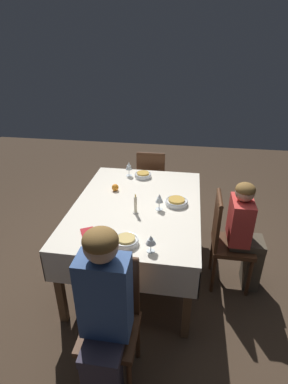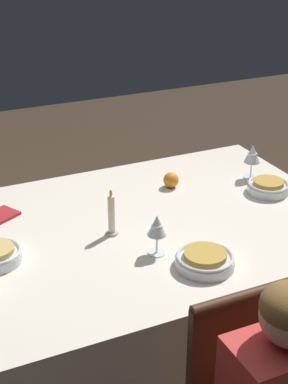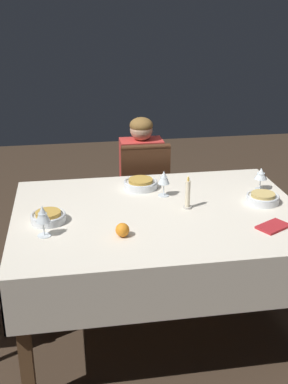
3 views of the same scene
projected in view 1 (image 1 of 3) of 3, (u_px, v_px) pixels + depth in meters
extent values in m
plane|color=#3D2D21|center=(138.00, 268.00, 3.08)|extent=(8.00, 8.00, 0.00)
cube|color=silver|center=(137.00, 205.00, 2.74)|extent=(1.56, 1.14, 0.04)
cube|color=silver|center=(79.00, 214.00, 2.88)|extent=(1.56, 0.01, 0.25)
cube|color=silver|center=(198.00, 224.00, 2.73)|extent=(1.56, 0.01, 0.25)
cube|color=silver|center=(149.00, 183.00, 3.48)|extent=(0.01, 1.14, 0.25)
cube|color=silver|center=(118.00, 277.00, 2.12)|extent=(0.01, 1.14, 0.25)
cube|color=brown|center=(107.00, 200.00, 3.60)|extent=(0.06, 0.06, 0.72)
cube|color=brown|center=(60.00, 287.00, 2.35)|extent=(0.06, 0.06, 0.72)
cube|color=brown|center=(190.00, 207.00, 3.47)|extent=(0.06, 0.06, 0.72)
cube|color=brown|center=(187.00, 302.00, 2.22)|extent=(0.06, 0.06, 0.72)
cube|color=#472816|center=(109.00, 333.00, 1.92)|extent=(0.36, 0.36, 0.04)
cube|color=#472816|center=(114.00, 285.00, 1.95)|extent=(0.03, 0.34, 0.46)
cylinder|color=#472816|center=(112.00, 258.00, 1.84)|extent=(0.04, 0.33, 0.04)
cylinder|color=#472816|center=(81.00, 375.00, 1.90)|extent=(0.03, 0.03, 0.40)
cylinder|color=#472816|center=(129.00, 382.00, 1.86)|extent=(0.03, 0.03, 0.40)
cylinder|color=#472816|center=(96.00, 332.00, 2.18)|extent=(0.03, 0.03, 0.40)
cylinder|color=#472816|center=(138.00, 338.00, 2.13)|extent=(0.03, 0.03, 0.40)
cube|color=#472816|center=(233.00, 246.00, 2.72)|extent=(0.36, 0.36, 0.04)
cube|color=#472816|center=(217.00, 221.00, 2.63)|extent=(0.34, 0.03, 0.46)
cylinder|color=#472816|center=(220.00, 198.00, 2.52)|extent=(0.33, 0.04, 0.04)
cylinder|color=#472816|center=(249.00, 278.00, 2.66)|extent=(0.03, 0.03, 0.40)
cylinder|color=#472816|center=(244.00, 256.00, 2.94)|extent=(0.03, 0.03, 0.40)
cylinder|color=#472816|center=(213.00, 274.00, 2.71)|extent=(0.03, 0.03, 0.40)
cylinder|color=#472816|center=(212.00, 253.00, 2.98)|extent=(0.03, 0.03, 0.40)
cube|color=#472816|center=(152.00, 185.00, 3.85)|extent=(0.36, 0.36, 0.04)
cube|color=#472816|center=(150.00, 172.00, 3.59)|extent=(0.03, 0.34, 0.46)
cylinder|color=#472816|center=(151.00, 154.00, 3.48)|extent=(0.04, 0.33, 0.04)
cylinder|color=#472816|center=(165.00, 195.00, 4.07)|extent=(0.03, 0.03, 0.40)
cylinder|color=#472816|center=(142.00, 193.00, 4.11)|extent=(0.03, 0.03, 0.40)
cylinder|color=#472816|center=(162.00, 206.00, 3.79)|extent=(0.03, 0.03, 0.40)
cylinder|color=#472816|center=(138.00, 205.00, 3.84)|extent=(0.03, 0.03, 0.40)
cube|color=#383342|center=(103.00, 383.00, 1.84)|extent=(0.14, 0.22, 0.44)
cube|color=#383342|center=(104.00, 344.00, 1.79)|extent=(0.31, 0.24, 0.06)
cube|color=#38568E|center=(105.00, 296.00, 1.73)|extent=(0.18, 0.30, 0.55)
sphere|color=#D6A884|center=(101.00, 246.00, 1.56)|extent=(0.19, 0.19, 0.19)
ellipsoid|color=brown|center=(100.00, 241.00, 1.55)|extent=(0.19, 0.19, 0.13)
cube|color=#4C4233|center=(251.00, 265.00, 2.79)|extent=(0.22, 0.14, 0.44)
cube|color=#4C4233|center=(246.00, 242.00, 2.68)|extent=(0.24, 0.31, 0.06)
cube|color=red|center=(240.00, 220.00, 2.59)|extent=(0.30, 0.18, 0.39)
sphere|color=#D6A884|center=(245.00, 192.00, 2.46)|extent=(0.16, 0.16, 0.16)
ellipsoid|color=brown|center=(246.00, 189.00, 2.45)|extent=(0.16, 0.16, 0.11)
cylinder|color=silver|center=(126.00, 242.00, 2.19)|extent=(0.18, 0.18, 0.04)
torus|color=silver|center=(126.00, 239.00, 2.18)|extent=(0.18, 0.18, 0.01)
cylinder|color=tan|center=(126.00, 239.00, 2.18)|extent=(0.13, 0.13, 0.02)
cylinder|color=white|center=(151.00, 251.00, 2.12)|extent=(0.06, 0.06, 0.00)
cylinder|color=white|center=(151.00, 247.00, 2.11)|extent=(0.01, 0.01, 0.06)
cone|color=white|center=(151.00, 240.00, 2.08)|extent=(0.08, 0.08, 0.07)
cylinder|color=white|center=(151.00, 241.00, 2.08)|extent=(0.05, 0.05, 0.03)
cylinder|color=silver|center=(176.00, 203.00, 2.71)|extent=(0.20, 0.20, 0.04)
torus|color=silver|center=(177.00, 200.00, 2.70)|extent=(0.20, 0.20, 0.01)
cylinder|color=gold|center=(177.00, 200.00, 2.70)|extent=(0.15, 0.15, 0.02)
cylinder|color=white|center=(159.00, 209.00, 2.64)|extent=(0.06, 0.06, 0.00)
cylinder|color=white|center=(159.00, 205.00, 2.62)|extent=(0.01, 0.01, 0.07)
cone|color=white|center=(159.00, 198.00, 2.59)|extent=(0.07, 0.07, 0.08)
cylinder|color=white|center=(159.00, 199.00, 2.60)|extent=(0.04, 0.04, 0.03)
cylinder|color=silver|center=(143.00, 176.00, 3.24)|extent=(0.18, 0.18, 0.04)
torus|color=silver|center=(143.00, 174.00, 3.23)|extent=(0.18, 0.18, 0.01)
cylinder|color=gold|center=(143.00, 173.00, 3.23)|extent=(0.13, 0.13, 0.02)
cylinder|color=white|center=(129.00, 175.00, 3.28)|extent=(0.07, 0.07, 0.00)
cylinder|color=white|center=(129.00, 172.00, 3.27)|extent=(0.01, 0.01, 0.07)
cone|color=white|center=(129.00, 166.00, 3.23)|extent=(0.07, 0.07, 0.08)
cylinder|color=white|center=(129.00, 167.00, 3.24)|extent=(0.04, 0.04, 0.04)
cylinder|color=beige|center=(136.00, 212.00, 2.58)|extent=(0.05, 0.05, 0.01)
cylinder|color=beige|center=(136.00, 205.00, 2.55)|extent=(0.03, 0.03, 0.15)
ellipsoid|color=#F9C64C|center=(135.00, 196.00, 2.51)|extent=(0.01, 0.01, 0.03)
sphere|color=orange|center=(115.00, 187.00, 2.95)|extent=(0.07, 0.07, 0.07)
cube|color=#AD2328|center=(88.00, 234.00, 2.30)|extent=(0.19, 0.17, 0.01)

